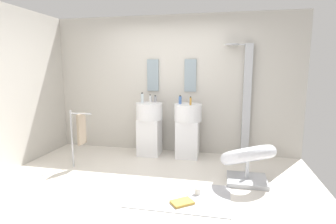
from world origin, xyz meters
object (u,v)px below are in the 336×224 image
(pedestal_sink_left, at_px, (149,126))
(towel_rack, at_px, (80,130))
(lounge_chair, at_px, (248,159))
(soap_bottle_white, at_px, (150,99))
(soap_bottle_clear, at_px, (142,98))
(soap_bottle_grey, at_px, (155,99))
(pedestal_sink_right, at_px, (188,128))
(shower_column, at_px, (246,99))
(coffee_mug, at_px, (198,191))
(soap_bottle_blue, at_px, (180,100))
(magazine_ochre, at_px, (182,202))
(soap_bottle_amber, at_px, (191,101))

(pedestal_sink_left, bearing_deg, towel_rack, -135.48)
(lounge_chair, xyz_separation_m, soap_bottle_white, (-1.73, 1.08, 0.70))
(soap_bottle_clear, distance_m, soap_bottle_grey, 0.25)
(pedestal_sink_left, distance_m, pedestal_sink_right, 0.72)
(shower_column, xyz_separation_m, soap_bottle_clear, (-1.88, -0.22, -0.01))
(lounge_chair, bearing_deg, coffee_mug, -140.27)
(pedestal_sink_right, distance_m, soap_bottle_blue, 0.54)
(soap_bottle_blue, distance_m, soap_bottle_clear, 0.72)
(soap_bottle_blue, bearing_deg, pedestal_sink_left, 179.15)
(lounge_chair, relative_size, magazine_ochre, 4.23)
(soap_bottle_clear, bearing_deg, soap_bottle_blue, -1.41)
(lounge_chair, height_order, soap_bottle_blue, soap_bottle_blue)
(shower_column, bearing_deg, pedestal_sink_right, -167.13)
(soap_bottle_white, bearing_deg, coffee_mug, -56.42)
(soap_bottle_clear, bearing_deg, magazine_ochre, -59.83)
(pedestal_sink_right, distance_m, shower_column, 1.17)
(coffee_mug, xyz_separation_m, soap_bottle_blue, (-0.48, 1.48, 1.00))
(pedestal_sink_right, height_order, lounge_chair, pedestal_sink_right)
(shower_column, height_order, magazine_ochre, shower_column)
(pedestal_sink_right, bearing_deg, soap_bottle_blue, -176.54)
(pedestal_sink_right, distance_m, soap_bottle_grey, 0.83)
(soap_bottle_amber, bearing_deg, pedestal_sink_left, 171.29)
(pedestal_sink_left, xyz_separation_m, soap_bottle_clear, (-0.14, 0.01, 0.53))
(soap_bottle_clear, relative_size, soap_bottle_amber, 1.28)
(soap_bottle_blue, xyz_separation_m, soap_bottle_amber, (0.20, -0.11, -0.00))
(soap_bottle_grey, bearing_deg, pedestal_sink_left, -120.70)
(shower_column, height_order, coffee_mug, shower_column)
(towel_rack, xyz_separation_m, soap_bottle_white, (0.90, 1.03, 0.42))
(towel_rack, distance_m, soap_bottle_white, 1.43)
(shower_column, height_order, soap_bottle_clear, shower_column)
(soap_bottle_blue, height_order, soap_bottle_grey, soap_bottle_blue)
(pedestal_sink_right, relative_size, soap_bottle_clear, 5.72)
(pedestal_sink_right, xyz_separation_m, soap_bottle_blue, (-0.14, -0.01, 0.52))
(pedestal_sink_right, relative_size, soap_bottle_amber, 7.32)
(soap_bottle_white, bearing_deg, towel_rack, -131.07)
(shower_column, relative_size, soap_bottle_clear, 10.81)
(soap_bottle_grey, bearing_deg, lounge_chair, -33.64)
(soap_bottle_white, relative_size, soap_bottle_grey, 1.13)
(soap_bottle_blue, bearing_deg, magazine_ochre, -79.70)
(pedestal_sink_left, relative_size, lounge_chair, 1.00)
(coffee_mug, relative_size, soap_bottle_blue, 0.55)
(towel_rack, distance_m, soap_bottle_blue, 1.79)
(coffee_mug, bearing_deg, magazine_ochre, -118.45)
(pedestal_sink_left, bearing_deg, soap_bottle_amber, -8.71)
(magazine_ochre, bearing_deg, soap_bottle_white, 78.16)
(soap_bottle_grey, bearing_deg, magazine_ochre, -66.80)
(pedestal_sink_left, height_order, towel_rack, pedestal_sink_left)
(pedestal_sink_right, distance_m, towel_rack, 1.87)
(pedestal_sink_right, height_order, magazine_ochre, pedestal_sink_right)
(soap_bottle_amber, bearing_deg, soap_bottle_clear, 172.02)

